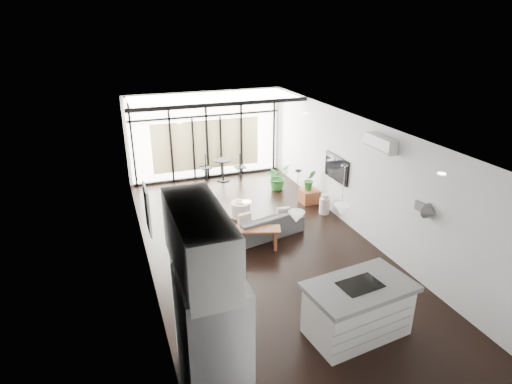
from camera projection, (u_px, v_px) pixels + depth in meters
floor at (260, 247)px, 9.84m from camera, size 5.00×10.00×0.00m
ceiling at (261, 127)px, 8.78m from camera, size 5.00×10.00×0.00m
wall_left at (143, 207)px, 8.52m from camera, size 0.02×10.00×2.80m
wall_right at (360, 177)px, 10.10m from camera, size 0.02×10.00×2.80m
wall_back at (206, 135)px, 13.66m from camera, size 5.00×0.02×2.80m
wall_front at (411, 342)px, 4.96m from camera, size 5.00×0.02×2.80m
glazing at (207, 136)px, 13.56m from camera, size 5.00×0.20×2.80m
skylight at (212, 97)px, 12.27m from camera, size 4.70×1.90×0.06m
neighbour_building at (207, 145)px, 13.73m from camera, size 3.50×0.02×1.60m
island at (358, 309)px, 6.99m from camera, size 1.84×1.22×0.94m
cooktop at (360, 285)px, 6.81m from camera, size 0.73×0.53×0.01m
fridge at (214, 346)px, 5.45m from camera, size 0.79×0.98×2.03m
appliance_column at (196, 304)px, 6.09m from camera, size 0.57×0.60×2.21m
upper_cabinets at (199, 242)px, 5.24m from camera, size 0.62×1.75×0.86m
pendant_left at (296, 217)px, 6.64m from camera, size 0.26×0.26×0.18m
pendant_right at (341, 210)px, 6.90m from camera, size 0.26×0.26×0.18m
sofa at (263, 221)px, 10.23m from camera, size 2.03×0.99×0.76m
console_bench at (246, 238)px, 9.71m from camera, size 1.58×0.86×0.50m
pouf at (241, 210)px, 11.26m from camera, size 0.65×0.65×0.40m
crate at (309, 196)px, 12.16m from camera, size 0.49×0.49×0.37m
plant_tall at (277, 179)px, 13.04m from camera, size 1.00×1.04×0.63m
plant_crate at (310, 186)px, 12.04m from camera, size 0.40×0.64×0.27m
milk_can at (325, 204)px, 11.42m from camera, size 0.31×0.31×0.55m
bistro_set at (223, 170)px, 13.71m from camera, size 1.65×1.05×0.74m
tv at (336, 168)px, 10.99m from camera, size 0.05×1.10×0.65m
ac_unit at (380, 143)px, 8.97m from camera, size 0.22×0.90×0.30m
framed_art at (147, 209)px, 8.04m from camera, size 0.04×0.70×0.90m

